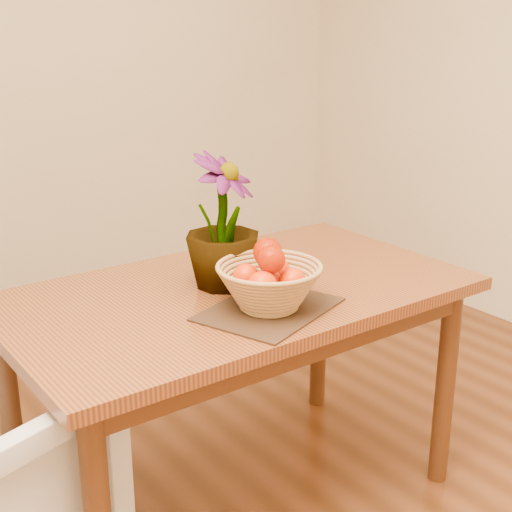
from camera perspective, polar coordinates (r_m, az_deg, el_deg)
wall_back at (r=3.79m, az=-19.25°, el=14.80°), size 4.00×0.02×2.70m
table at (r=2.19m, az=-1.52°, el=-4.68°), size 1.40×0.80×0.75m
placemat at (r=1.99m, az=1.04°, el=-4.27°), size 0.45×0.39×0.01m
wicker_basket at (r=1.96m, az=1.05°, el=-2.60°), size 0.29×0.29×0.12m
orange_pile at (r=1.94m, az=1.06°, el=-0.93°), size 0.19×0.18×0.14m
potted_plant at (r=2.10m, az=-2.69°, el=2.76°), size 0.32×0.32×0.40m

